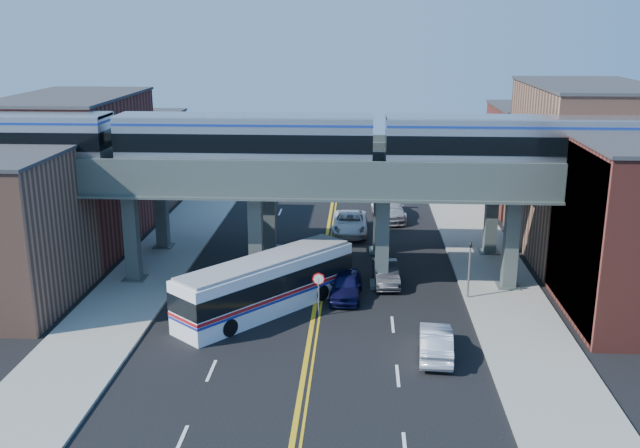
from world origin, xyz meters
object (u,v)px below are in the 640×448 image
(traffic_signal, at_px, (470,264))
(car_parked_curb, at_px, (436,342))
(car_lane_c, at_px, (350,223))
(stop_sign, at_px, (319,287))
(car_lane_b, at_px, (386,273))
(transit_train, at_px, (245,140))
(car_lane_a, at_px, (346,285))
(car_lane_d, at_px, (388,208))
(transit_bus, at_px, (267,285))

(traffic_signal, bearing_deg, car_parked_curb, -109.21)
(car_parked_curb, bearing_deg, car_lane_c, -73.55)
(stop_sign, relative_size, car_lane_b, 0.61)
(traffic_signal, relative_size, car_lane_c, 0.69)
(transit_train, distance_m, car_lane_a, 10.79)
(car_lane_b, relative_size, car_lane_d, 0.68)
(car_lane_c, height_order, car_parked_curb, car_lane_c)
(transit_train, height_order, car_lane_b, transit_train)
(stop_sign, distance_m, transit_bus, 3.12)
(car_lane_b, bearing_deg, transit_bus, -149.05)
(traffic_signal, relative_size, car_lane_a, 0.89)
(stop_sign, bearing_deg, car_parked_curb, -37.44)
(stop_sign, distance_m, car_lane_c, 16.94)
(car_lane_a, relative_size, car_lane_d, 0.72)
(car_lane_c, height_order, car_lane_d, car_lane_d)
(car_lane_a, bearing_deg, car_lane_d, 82.89)
(stop_sign, distance_m, car_lane_a, 3.46)
(transit_bus, bearing_deg, car_lane_d, 20.51)
(transit_bus, distance_m, car_parked_curb, 10.74)
(car_lane_b, bearing_deg, car_lane_d, 84.12)
(stop_sign, height_order, car_lane_c, stop_sign)
(car_lane_c, bearing_deg, transit_train, -117.70)
(transit_train, xyz_separation_m, car_lane_c, (6.30, 11.85, -8.48))
(car_lane_b, relative_size, car_lane_c, 0.73)
(transit_train, xyz_separation_m, traffic_signal, (13.70, -2.00, -7.01))
(stop_sign, xyz_separation_m, car_lane_a, (1.50, 2.97, -0.97))
(traffic_signal, bearing_deg, transit_bus, -168.81)
(traffic_signal, xyz_separation_m, car_parked_curb, (-2.70, -7.75, -1.54))
(stop_sign, distance_m, traffic_signal, 9.41)
(stop_sign, relative_size, car_lane_a, 0.57)
(car_lane_d, bearing_deg, car_lane_b, -96.68)
(transit_train, height_order, stop_sign, transit_train)
(car_lane_d, bearing_deg, car_lane_c, -128.95)
(stop_sign, relative_size, car_lane_c, 0.44)
(traffic_signal, xyz_separation_m, car_lane_b, (-4.88, 2.47, -1.59))
(car_lane_a, xyz_separation_m, car_lane_d, (3.20, 18.50, 0.15))
(traffic_signal, xyz_separation_m, car_lane_c, (-7.40, 13.85, -1.47))
(traffic_signal, distance_m, car_lane_a, 7.55)
(car_lane_a, xyz_separation_m, car_parked_curb, (4.70, -7.71, -0.03))
(traffic_signal, height_order, transit_bus, traffic_signal)
(transit_bus, relative_size, car_lane_d, 1.67)
(car_lane_b, height_order, car_lane_d, car_lane_d)
(transit_train, distance_m, stop_sign, 10.25)
(transit_train, xyz_separation_m, car_lane_b, (8.81, 0.47, -8.59))
(transit_train, relative_size, car_lane_d, 7.51)
(transit_bus, xyz_separation_m, car_parked_curb, (9.25, -5.38, -0.82))
(transit_bus, relative_size, car_parked_curb, 2.33)
(car_lane_b, height_order, car_lane_c, car_lane_c)
(traffic_signal, height_order, car_lane_d, traffic_signal)
(transit_bus, relative_size, car_lane_a, 2.33)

